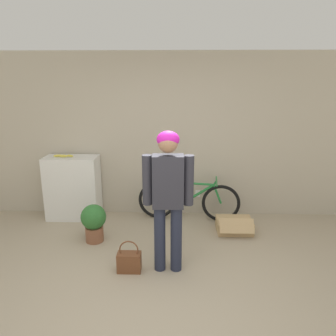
{
  "coord_description": "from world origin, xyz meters",
  "views": [
    {
      "loc": [
        0.21,
        -2.71,
        2.19
      ],
      "look_at": [
        0.11,
        0.74,
        1.25
      ],
      "focal_mm": 35.0,
      "sensor_mm": 36.0,
      "label": 1
    }
  ],
  "objects_px": {
    "banana": "(63,156)",
    "cardboard_box": "(234,225)",
    "potted_plant": "(94,221)",
    "bicycle": "(188,200)",
    "person": "(168,190)",
    "handbag": "(129,261)"
  },
  "relations": [
    {
      "from": "bicycle",
      "to": "banana",
      "type": "bearing_deg",
      "value": -175.18
    },
    {
      "from": "banana",
      "to": "potted_plant",
      "type": "bearing_deg",
      "value": -51.43
    },
    {
      "from": "handbag",
      "to": "person",
      "type": "bearing_deg",
      "value": 7.32
    },
    {
      "from": "person",
      "to": "banana",
      "type": "xyz_separation_m",
      "value": [
        -1.67,
        1.45,
        0.04
      ]
    },
    {
      "from": "person",
      "to": "bicycle",
      "type": "bearing_deg",
      "value": 76.98
    },
    {
      "from": "bicycle",
      "to": "handbag",
      "type": "relative_size",
      "value": 4.13
    },
    {
      "from": "banana",
      "to": "cardboard_box",
      "type": "bearing_deg",
      "value": -9.24
    },
    {
      "from": "bicycle",
      "to": "cardboard_box",
      "type": "xyz_separation_m",
      "value": [
        0.67,
        -0.4,
        -0.23
      ]
    },
    {
      "from": "person",
      "to": "handbag",
      "type": "height_order",
      "value": "person"
    },
    {
      "from": "banana",
      "to": "potted_plant",
      "type": "xyz_separation_m",
      "value": [
        0.63,
        -0.79,
        -0.73
      ]
    },
    {
      "from": "bicycle",
      "to": "potted_plant",
      "type": "bearing_deg",
      "value": -144.47
    },
    {
      "from": "cardboard_box",
      "to": "handbag",
      "type": "bearing_deg",
      "value": -142.3
    },
    {
      "from": "handbag",
      "to": "cardboard_box",
      "type": "relative_size",
      "value": 0.76
    },
    {
      "from": "handbag",
      "to": "potted_plant",
      "type": "relative_size",
      "value": 0.73
    },
    {
      "from": "banana",
      "to": "handbag",
      "type": "relative_size",
      "value": 0.84
    },
    {
      "from": "cardboard_box",
      "to": "bicycle",
      "type": "bearing_deg",
      "value": 148.9
    },
    {
      "from": "banana",
      "to": "person",
      "type": "bearing_deg",
      "value": -41.02
    },
    {
      "from": "banana",
      "to": "potted_plant",
      "type": "height_order",
      "value": "banana"
    },
    {
      "from": "bicycle",
      "to": "banana",
      "type": "xyz_separation_m",
      "value": [
        -1.95,
        0.02,
        0.71
      ]
    },
    {
      "from": "cardboard_box",
      "to": "potted_plant",
      "type": "bearing_deg",
      "value": -169.72
    },
    {
      "from": "bicycle",
      "to": "cardboard_box",
      "type": "height_order",
      "value": "bicycle"
    },
    {
      "from": "handbag",
      "to": "cardboard_box",
      "type": "distance_m",
      "value": 1.78
    }
  ]
}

